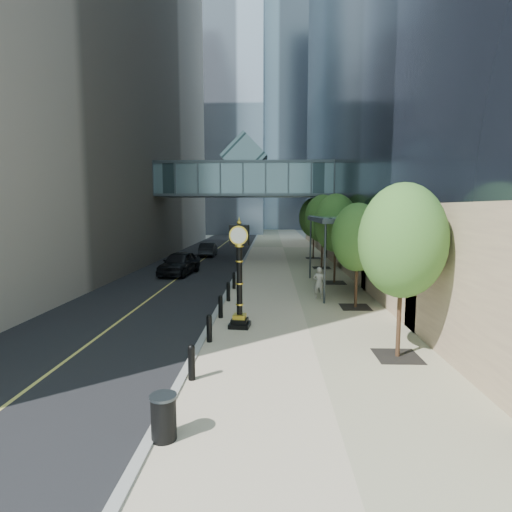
{
  "coord_description": "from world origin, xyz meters",
  "views": [
    {
      "loc": [
        -0.5,
        -9.59,
        4.8
      ],
      "look_at": [
        -1.14,
        7.14,
        2.83
      ],
      "focal_mm": 28.0,
      "sensor_mm": 36.0,
      "label": 1
    }
  ],
  "objects_px": {
    "pedestrian": "(319,283)",
    "car_far": "(208,249)",
    "street_clock": "(239,282)",
    "trash_bin": "(164,419)",
    "car_near": "(179,263)"
  },
  "relations": [
    {
      "from": "street_clock",
      "to": "trash_bin",
      "type": "xyz_separation_m",
      "value": [
        -0.95,
        -7.94,
        -1.41
      ]
    },
    {
      "from": "street_clock",
      "to": "pedestrian",
      "type": "height_order",
      "value": "street_clock"
    },
    {
      "from": "car_far",
      "to": "pedestrian",
      "type": "bearing_deg",
      "value": 113.45
    },
    {
      "from": "pedestrian",
      "to": "car_far",
      "type": "distance_m",
      "value": 21.41
    },
    {
      "from": "pedestrian",
      "to": "car_far",
      "type": "relative_size",
      "value": 0.41
    },
    {
      "from": "street_clock",
      "to": "car_near",
      "type": "distance_m",
      "value": 14.25
    },
    {
      "from": "pedestrian",
      "to": "car_far",
      "type": "xyz_separation_m",
      "value": [
        -8.97,
        19.44,
        -0.21
      ]
    },
    {
      "from": "street_clock",
      "to": "car_near",
      "type": "relative_size",
      "value": 0.87
    },
    {
      "from": "street_clock",
      "to": "car_far",
      "type": "xyz_separation_m",
      "value": [
        -5.16,
        24.77,
        -1.22
      ]
    },
    {
      "from": "car_near",
      "to": "car_far",
      "type": "bearing_deg",
      "value": 95.44
    },
    {
      "from": "street_clock",
      "to": "pedestrian",
      "type": "bearing_deg",
      "value": 60.87
    },
    {
      "from": "trash_bin",
      "to": "pedestrian",
      "type": "height_order",
      "value": "pedestrian"
    },
    {
      "from": "pedestrian",
      "to": "car_near",
      "type": "bearing_deg",
      "value": -23.2
    },
    {
      "from": "pedestrian",
      "to": "street_clock",
      "type": "bearing_deg",
      "value": 71.29
    },
    {
      "from": "car_near",
      "to": "street_clock",
      "type": "bearing_deg",
      "value": -60.47
    }
  ]
}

